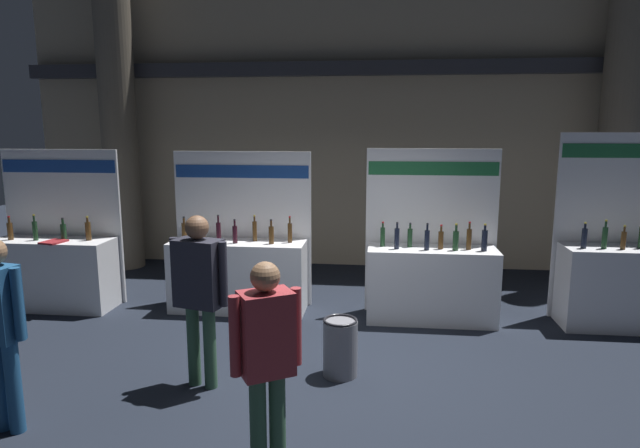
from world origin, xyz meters
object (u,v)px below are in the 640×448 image
object	(u,v)px
visitor_4	(199,284)
exhibitor_booth_2	(431,277)
exhibitor_booth_1	(239,269)
visitor_5	(267,350)
exhibitor_booth_3	(634,279)
visitor_0	(0,321)
exhibitor_booth_0	(56,267)
trash_bin	(340,347)

from	to	relation	value
visitor_4	exhibitor_booth_2	bearing A→B (deg)	-123.44
exhibitor_booth_1	visitor_5	size ratio (longest dim) A/B	1.37
exhibitor_booth_3	visitor_0	distance (m)	7.06
exhibitor_booth_0	exhibitor_booth_2	xyz separation A→B (m)	(5.25, 0.07, 0.00)
exhibitor_booth_0	exhibitor_booth_3	size ratio (longest dim) A/B	0.90
trash_bin	visitor_0	bearing A→B (deg)	-153.47
trash_bin	visitor_0	distance (m)	3.09
trash_bin	visitor_4	distance (m)	1.58
exhibitor_booth_3	visitor_5	distance (m)	5.31
visitor_4	visitor_5	distance (m)	1.56
exhibitor_booth_0	visitor_4	world-z (taller)	exhibitor_booth_0
visitor_0	visitor_4	xyz separation A→B (m)	(1.36, 0.96, 0.07)
exhibitor_booth_2	visitor_4	xyz separation A→B (m)	(-2.41, -2.18, 0.46)
visitor_5	exhibitor_booth_3	bearing A→B (deg)	9.80
exhibitor_booth_1	visitor_5	bearing A→B (deg)	-71.99
exhibitor_booth_1	trash_bin	bearing A→B (deg)	-50.69
exhibitor_booth_0	visitor_0	bearing A→B (deg)	-64.22
exhibitor_booth_0	exhibitor_booth_2	bearing A→B (deg)	0.78
trash_bin	visitor_5	bearing A→B (deg)	-104.09
exhibitor_booth_1	visitor_5	distance (m)	3.76
exhibitor_booth_2	visitor_5	world-z (taller)	exhibitor_booth_2
exhibitor_booth_2	visitor_4	bearing A→B (deg)	-137.86
exhibitor_booth_1	visitor_5	xyz separation A→B (m)	(1.16, -3.56, 0.38)
exhibitor_booth_2	visitor_0	size ratio (longest dim) A/B	1.36
trash_bin	exhibitor_booth_1	bearing A→B (deg)	129.31
trash_bin	visitor_4	bearing A→B (deg)	-163.92
exhibitor_booth_3	visitor_0	world-z (taller)	exhibitor_booth_3
exhibitor_booth_1	exhibitor_booth_3	world-z (taller)	exhibitor_booth_3
exhibitor_booth_3	exhibitor_booth_1	bearing A→B (deg)	178.73
exhibitor_booth_0	exhibitor_booth_1	xyz separation A→B (m)	(2.61, 0.20, -0.01)
exhibitor_booth_1	exhibitor_booth_0	bearing A→B (deg)	-175.73
trash_bin	visitor_5	world-z (taller)	visitor_5
exhibitor_booth_0	trash_bin	world-z (taller)	exhibitor_booth_0
exhibitor_booth_2	trash_bin	world-z (taller)	exhibitor_booth_2
visitor_0	visitor_4	size ratio (longest dim) A/B	0.97
exhibitor_booth_1	exhibitor_booth_2	world-z (taller)	exhibitor_booth_2
exhibitor_booth_3	trash_bin	xyz separation A→B (m)	(-3.61, -1.80, -0.33)
exhibitor_booth_1	visitor_0	xyz separation A→B (m)	(-1.13, -3.27, 0.39)
trash_bin	visitor_4	xyz separation A→B (m)	(-1.34, -0.39, 0.74)
exhibitor_booth_0	visitor_5	size ratio (longest dim) A/B	1.39
exhibitor_booth_3	trash_bin	distance (m)	4.05
exhibitor_booth_0	trash_bin	xyz separation A→B (m)	(4.18, -1.72, -0.28)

